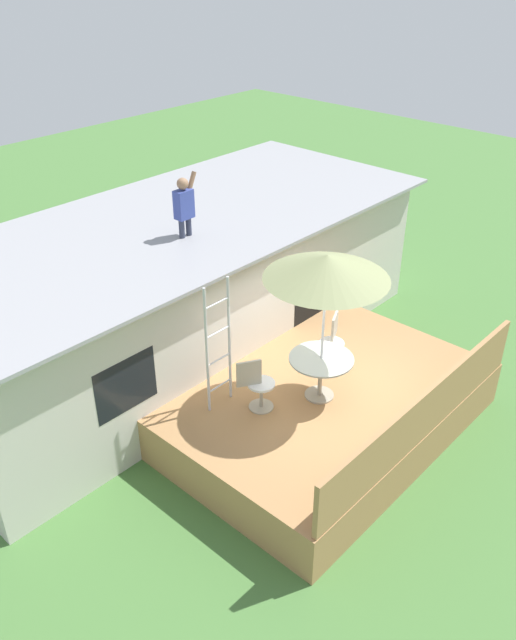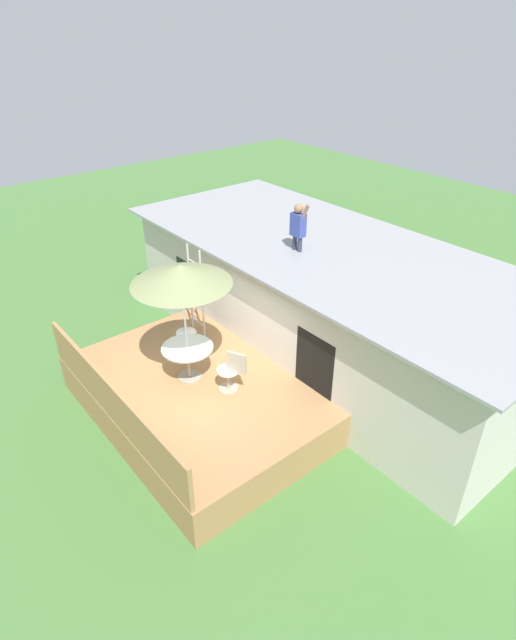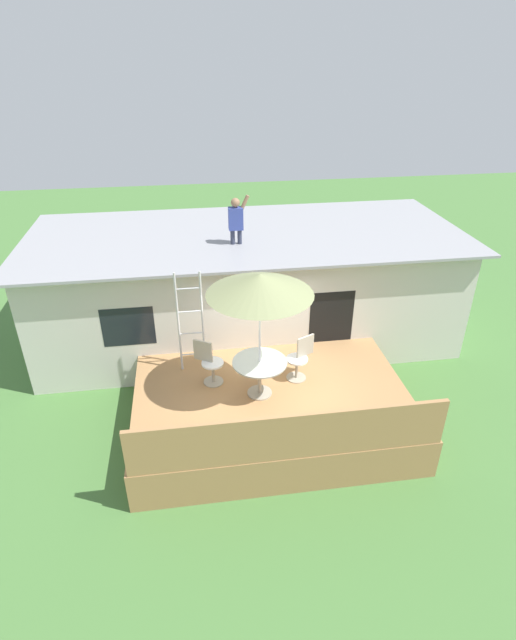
% 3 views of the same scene
% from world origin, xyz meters
% --- Properties ---
extents(ground_plane, '(40.00, 40.00, 0.00)m').
position_xyz_m(ground_plane, '(0.00, 0.00, 0.00)').
color(ground_plane, '#477538').
extents(house, '(10.50, 4.50, 2.78)m').
position_xyz_m(house, '(0.00, 3.60, 1.40)').
color(house, beige).
rests_on(house, ground).
extents(deck, '(5.33, 3.82, 0.80)m').
position_xyz_m(deck, '(0.00, 0.00, 0.40)').
color(deck, '#A87A4C').
rests_on(deck, ground).
extents(deck_railing, '(5.23, 0.08, 0.90)m').
position_xyz_m(deck_railing, '(0.00, -1.86, 1.25)').
color(deck_railing, '#A87A4C').
rests_on(deck_railing, deck).
extents(patio_table, '(1.04, 1.04, 0.74)m').
position_xyz_m(patio_table, '(-0.23, -0.09, 1.39)').
color(patio_table, '#A59E8C').
rests_on(patio_table, deck).
extents(patio_umbrella, '(1.90, 1.90, 2.54)m').
position_xyz_m(patio_umbrella, '(-0.23, -0.09, 3.15)').
color(patio_umbrella, silver).
rests_on(patio_umbrella, deck).
extents(step_ladder, '(0.52, 0.04, 2.20)m').
position_xyz_m(step_ladder, '(-1.47, 0.97, 1.90)').
color(step_ladder, silver).
rests_on(step_ladder, deck).
extents(person_figure, '(0.47, 0.20, 1.11)m').
position_xyz_m(person_figure, '(-0.31, 2.91, 3.39)').
color(person_figure, '#33384C').
rests_on(person_figure, house).
extents(patio_chair_left, '(0.58, 0.44, 0.92)m').
position_xyz_m(patio_chair_left, '(-1.16, 0.45, 1.26)').
color(patio_chair_left, '#A59E8C').
rests_on(patio_chair_left, deck).
extents(patio_chair_right, '(0.59, 0.44, 0.92)m').
position_xyz_m(patio_chair_right, '(0.65, 0.33, 1.26)').
color(patio_chair_right, '#A59E8C').
rests_on(patio_chair_right, deck).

